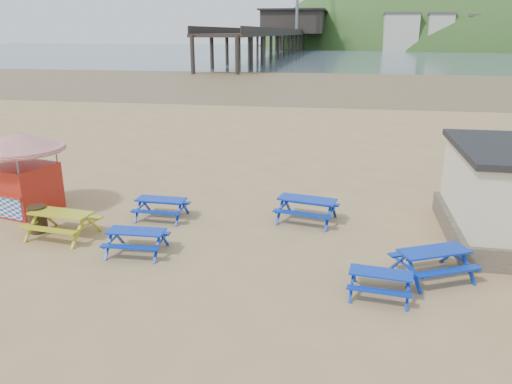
% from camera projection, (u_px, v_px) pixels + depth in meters
% --- Properties ---
extents(ground, '(400.00, 400.00, 0.00)m').
position_uv_depth(ground, '(241.00, 233.00, 17.04)').
color(ground, tan).
rests_on(ground, ground).
extents(wet_sand, '(400.00, 400.00, 0.00)m').
position_uv_depth(wet_sand, '(323.00, 82.00, 68.56)').
color(wet_sand, brown).
rests_on(wet_sand, ground).
extents(sea, '(400.00, 400.00, 0.00)m').
position_uv_depth(sea, '(340.00, 51.00, 176.30)').
color(sea, '#4A5C69').
rests_on(sea, ground).
extents(picnic_table_blue_a, '(1.82, 1.48, 0.75)m').
position_uv_depth(picnic_table_blue_a, '(162.00, 209.00, 18.25)').
color(picnic_table_blue_a, '#0A1E9C').
rests_on(picnic_table_blue_a, ground).
extents(picnic_table_blue_b, '(2.33, 2.02, 0.86)m').
position_uv_depth(picnic_table_blue_b, '(307.00, 210.00, 17.96)').
color(picnic_table_blue_b, '#0A1E9C').
rests_on(picnic_table_blue_b, ground).
extents(picnic_table_blue_d, '(1.82, 1.49, 0.74)m').
position_uv_depth(picnic_table_blue_d, '(137.00, 242.00, 15.38)').
color(picnic_table_blue_d, '#0A1E9C').
rests_on(picnic_table_blue_d, ground).
extents(picnic_table_blue_e, '(1.73, 1.45, 0.67)m').
position_uv_depth(picnic_table_blue_e, '(380.00, 284.00, 12.88)').
color(picnic_table_blue_e, '#0A1E9C').
rests_on(picnic_table_blue_e, ground).
extents(picnic_table_blue_f, '(2.44, 2.27, 0.82)m').
position_uv_depth(picnic_table_blue_f, '(433.00, 264.00, 13.84)').
color(picnic_table_blue_f, '#0A1E9C').
rests_on(picnic_table_blue_f, ground).
extents(picnic_table_yellow, '(2.25, 1.90, 0.87)m').
position_uv_depth(picnic_table_yellow, '(62.00, 224.00, 16.58)').
color(picnic_table_yellow, gold).
rests_on(picnic_table_yellow, ground).
extents(ice_cream_kiosk, '(4.13, 4.13, 3.07)m').
position_uv_depth(ice_cream_kiosk, '(20.00, 162.00, 18.51)').
color(ice_cream_kiosk, '#B12215').
rests_on(ice_cream_kiosk, ground).
extents(litter_bin, '(0.64, 0.64, 0.94)m').
position_uv_depth(litter_bin, '(38.00, 219.00, 16.96)').
color(litter_bin, '#342613').
rests_on(litter_bin, ground).
extents(pier, '(24.00, 220.00, 39.29)m').
position_uv_depth(pier, '(292.00, 35.00, 185.39)').
color(pier, black).
rests_on(pier, ground).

